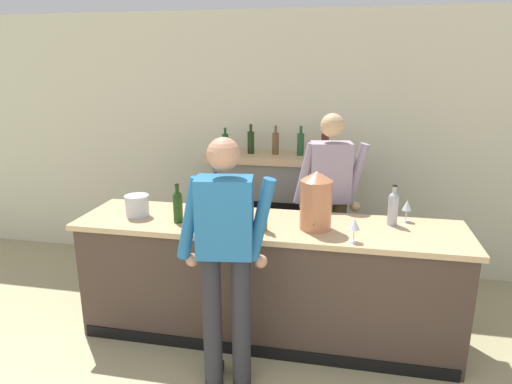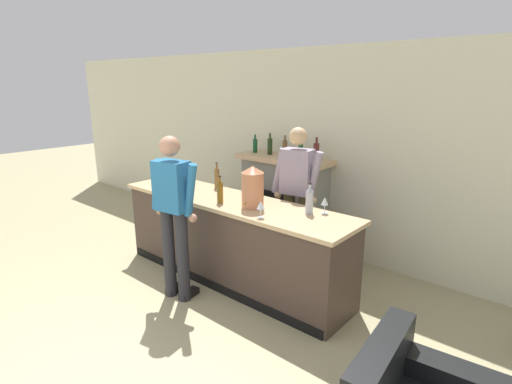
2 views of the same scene
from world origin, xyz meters
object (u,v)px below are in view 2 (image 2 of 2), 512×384
wine_bottle_burgundy_dark (309,200)px  wine_bottle_rose_blush (217,177)px  fireplace_stone (284,201)px  wine_glass_mid_counter (261,206)px  person_bartender (296,194)px  wine_bottle_port_short (183,180)px  wine_bottle_chardonnay_pale (220,191)px  wine_glass_front_left (325,202)px  person_customer (174,212)px  ice_bucket_steel (168,178)px  copper_dispenser (253,187)px

wine_bottle_burgundy_dark → wine_bottle_rose_blush: (-1.46, 0.11, 0.00)m
fireplace_stone → wine_glass_mid_counter: bearing=-61.4°
person_bartender → wine_bottle_port_short: person_bartender is taller
wine_bottle_burgundy_dark → wine_bottle_rose_blush: 1.47m
wine_bottle_chardonnay_pale → wine_glass_front_left: 1.17m
wine_bottle_chardonnay_pale → wine_bottle_port_short: (-0.69, 0.04, 0.00)m
fireplace_stone → person_customer: size_ratio=0.91×
person_bartender → wine_bottle_rose_blush: (-0.95, -0.40, 0.14)m
person_customer → person_bartender: 1.49m
wine_glass_mid_counter → person_customer: bearing=-152.3°
fireplace_stone → person_customer: 1.95m
person_bartender → wine_glass_front_left: person_bartender is taller
wine_bottle_port_short → ice_bucket_steel: bearing=169.0°
person_customer → copper_dispenser: size_ratio=3.95×
ice_bucket_steel → wine_bottle_chardonnay_pale: wine_bottle_chardonnay_pale is taller
wine_bottle_port_short → person_bartender: bearing=34.1°
person_bartender → person_customer: bearing=-114.1°
copper_dispenser → wine_bottle_rose_blush: size_ratio=1.36×
person_customer → wine_glass_mid_counter: bearing=27.7°
copper_dispenser → ice_bucket_steel: copper_dispenser is taller
person_customer → wine_bottle_burgundy_dark: size_ratio=5.53×
ice_bucket_steel → wine_bottle_rose_blush: bearing=27.9°
wine_glass_mid_counter → wine_bottle_chardonnay_pale: bearing=171.3°
person_bartender → copper_dispenser: bearing=-95.9°
person_bartender → wine_bottle_burgundy_dark: 0.73m
person_customer → person_bartender: bearing=65.9°
copper_dispenser → wine_glass_mid_counter: (0.29, -0.21, -0.10)m
ice_bucket_steel → wine_bottle_chardonnay_pale: (1.08, -0.12, 0.05)m
person_bartender → wine_glass_front_left: size_ratio=10.15×
wine_bottle_chardonnay_pale → wine_glass_mid_counter: size_ratio=1.81×
wine_bottle_rose_blush → wine_bottle_port_short: (-0.20, -0.39, -0.00)m
wine_glass_mid_counter → wine_glass_front_left: size_ratio=0.96×
person_customer → wine_bottle_rose_blush: (-0.34, 0.97, 0.15)m
ice_bucket_steel → copper_dispenser: bearing=-0.3°
fireplace_stone → ice_bucket_steel: (-0.94, -1.27, 0.42)m
person_bartender → wine_glass_mid_counter: bearing=-76.9°
wine_glass_mid_counter → fireplace_stone: bearing=118.6°
copper_dispenser → wine_bottle_rose_blush: copper_dispenser is taller
person_bartender → wine_bottle_chardonnay_pale: size_ratio=5.82×
person_customer → wine_bottle_rose_blush: person_customer is taller
person_customer → copper_dispenser: bearing=50.3°
wine_bottle_burgundy_dark → person_customer: bearing=-142.7°
copper_dispenser → wine_glass_front_left: (0.70, 0.32, -0.10)m
ice_bucket_steel → wine_glass_front_left: same height
copper_dispenser → wine_bottle_rose_blush: (-0.88, 0.32, -0.08)m
person_customer → ice_bucket_steel: 1.14m
person_bartender → copper_dispenser: 0.75m
person_customer → wine_bottle_burgundy_dark: bearing=37.3°
copper_dispenser → wine_glass_front_left: 0.78m
person_bartender → wine_bottle_burgundy_dark: bearing=-44.7°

